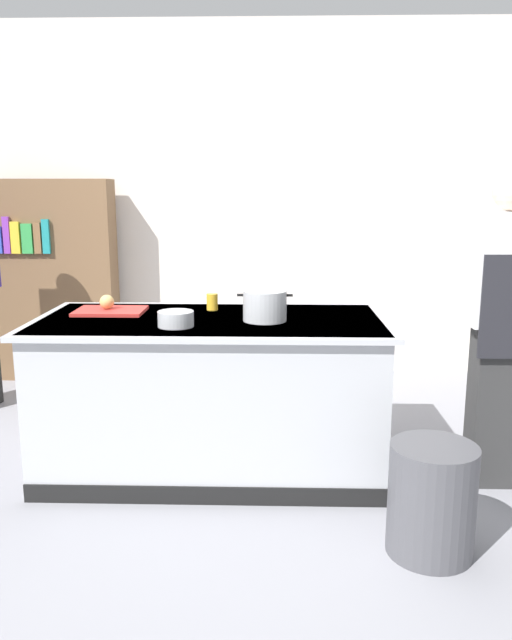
# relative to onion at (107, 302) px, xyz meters

# --- Properties ---
(ground_plane) EXTENTS (10.00, 10.00, 0.00)m
(ground_plane) POSITION_rel_onion_xyz_m (0.63, -0.16, -0.96)
(ground_plane) COLOR gray
(back_wall) EXTENTS (6.40, 0.12, 3.00)m
(back_wall) POSITION_rel_onion_xyz_m (0.63, 1.94, 0.54)
(back_wall) COLOR silver
(back_wall) RESTS_ON ground_plane
(counter_island) EXTENTS (1.98, 0.98, 0.90)m
(counter_island) POSITION_rel_onion_xyz_m (0.63, -0.16, -0.50)
(counter_island) COLOR #B7BABF
(counter_island) RESTS_ON ground_plane
(cutting_board) EXTENTS (0.40, 0.28, 0.02)m
(cutting_board) POSITION_rel_onion_xyz_m (0.02, -0.01, -0.05)
(cutting_board) COLOR red
(cutting_board) RESTS_ON counter_island
(onion) EXTENTS (0.09, 0.09, 0.09)m
(onion) POSITION_rel_onion_xyz_m (0.00, 0.00, 0.00)
(onion) COLOR tan
(onion) RESTS_ON cutting_board
(stock_pot) EXTENTS (0.31, 0.24, 0.17)m
(stock_pot) POSITION_rel_onion_xyz_m (0.93, -0.21, 0.02)
(stock_pot) COLOR #B7BABF
(stock_pot) RESTS_ON counter_island
(mixing_bowl) EXTENTS (0.19, 0.19, 0.08)m
(mixing_bowl) POSITION_rel_onion_xyz_m (0.47, -0.37, -0.02)
(mixing_bowl) COLOR #B7BABF
(mixing_bowl) RESTS_ON counter_island
(juice_cup) EXTENTS (0.07, 0.07, 0.10)m
(juice_cup) POSITION_rel_onion_xyz_m (0.61, 0.09, -0.01)
(juice_cup) COLOR yellow
(juice_cup) RESTS_ON counter_island
(trash_bin) EXTENTS (0.39, 0.39, 0.51)m
(trash_bin) POSITION_rel_onion_xyz_m (1.69, -1.01, -0.71)
(trash_bin) COLOR #4C4C51
(trash_bin) RESTS_ON ground_plane
(person_chef) EXTENTS (0.38, 0.25, 1.72)m
(person_chef) POSITION_rel_onion_xyz_m (2.21, -0.30, -0.05)
(person_chef) COLOR #313131
(person_chef) RESTS_ON ground_plane
(bookshelf) EXTENTS (1.10, 0.31, 1.70)m
(bookshelf) POSITION_rel_onion_xyz_m (-0.92, 1.64, -0.11)
(bookshelf) COLOR brown
(bookshelf) RESTS_ON ground_plane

